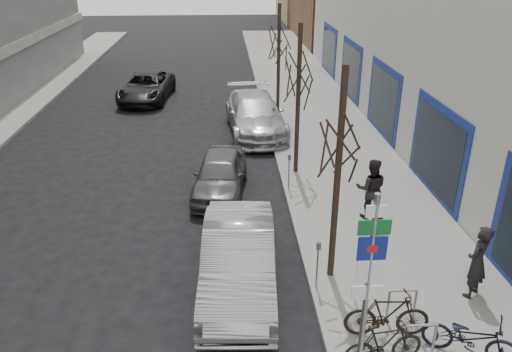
{
  "coord_description": "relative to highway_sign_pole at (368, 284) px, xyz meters",
  "views": [
    {
      "loc": [
        0.03,
        -6.89,
        7.72
      ],
      "look_at": [
        0.83,
        5.6,
        2.0
      ],
      "focal_mm": 35.0,
      "sensor_mm": 36.0,
      "label": 1
    }
  ],
  "objects": [
    {
      "name": "sidewalk_east",
      "position": [
        2.1,
        10.01,
        -2.38
      ],
      "size": [
        5.0,
        70.0,
        0.15
      ],
      "primitive_type": "cube",
      "color": "slate",
      "rests_on": "ground"
    },
    {
      "name": "highway_sign_pole",
      "position": [
        0.0,
        0.0,
        0.0
      ],
      "size": [
        0.55,
        0.1,
        4.2
      ],
      "color": "gray",
      "rests_on": "ground"
    },
    {
      "name": "bike_rack",
      "position": [
        1.4,
        0.61,
        -1.8
      ],
      "size": [
        0.66,
        2.26,
        0.83
      ],
      "color": "gray",
      "rests_on": "sidewalk_east"
    },
    {
      "name": "tree_near",
      "position": [
        0.2,
        3.51,
        1.65
      ],
      "size": [
        1.8,
        1.8,
        5.5
      ],
      "color": "black",
      "rests_on": "ground"
    },
    {
      "name": "tree_mid",
      "position": [
        0.2,
        10.01,
        1.65
      ],
      "size": [
        1.8,
        1.8,
        5.5
      ],
      "color": "black",
      "rests_on": "ground"
    },
    {
      "name": "tree_far",
      "position": [
        0.2,
        16.51,
        1.65
      ],
      "size": [
        1.8,
        1.8,
        5.5
      ],
      "color": "black",
      "rests_on": "ground"
    },
    {
      "name": "meter_front",
      "position": [
        -0.25,
        3.01,
        -1.54
      ],
      "size": [
        0.1,
        0.08,
        1.27
      ],
      "color": "gray",
      "rests_on": "sidewalk_east"
    },
    {
      "name": "meter_mid",
      "position": [
        -0.25,
        8.51,
        -1.54
      ],
      "size": [
        0.1,
        0.08,
        1.27
      ],
      "color": "gray",
      "rests_on": "sidewalk_east"
    },
    {
      "name": "meter_back",
      "position": [
        -0.25,
        14.01,
        -1.54
      ],
      "size": [
        0.1,
        0.08,
        1.27
      ],
      "color": "gray",
      "rests_on": "sidewalk_east"
    },
    {
      "name": "bike_mid_curb",
      "position": [
        2.41,
        0.56,
        -1.74
      ],
      "size": [
        1.91,
        1.33,
        1.13
      ],
      "primitive_type": "imported",
      "rotation": [
        0.0,
        0.0,
        1.11
      ],
      "color": "black",
      "rests_on": "sidewalk_east"
    },
    {
      "name": "bike_mid_inner",
      "position": [
        0.61,
        0.46,
        -1.8
      ],
      "size": [
        1.73,
        0.73,
        1.02
      ],
      "primitive_type": "imported",
      "rotation": [
        0.0,
        0.0,
        1.71
      ],
      "color": "black",
      "rests_on": "sidewalk_east"
    },
    {
      "name": "bike_far_inner",
      "position": [
        0.92,
        1.26,
        -1.75
      ],
      "size": [
        1.87,
        0.66,
        1.11
      ],
      "primitive_type": "imported",
      "rotation": [
        0.0,
        0.0,
        1.51
      ],
      "color": "black",
      "rests_on": "sidewalk_east"
    },
    {
      "name": "parked_car_front",
      "position": [
        -2.14,
        3.34,
        -1.64
      ],
      "size": [
        1.98,
        5.03,
        1.63
      ],
      "primitive_type": "imported",
      "rotation": [
        0.0,
        0.0,
        -0.05
      ],
      "color": "#ADAEB2",
      "rests_on": "ground"
    },
    {
      "name": "parked_car_mid",
      "position": [
        -2.6,
        8.71,
        -1.76
      ],
      "size": [
        2.13,
        4.26,
        1.4
      ],
      "primitive_type": "imported",
      "rotation": [
        0.0,
        0.0,
        -0.12
      ],
      "color": "#4B4C50",
      "rests_on": "ground"
    },
    {
      "name": "parked_car_back",
      "position": [
        -1.0,
        14.86,
        -1.6
      ],
      "size": [
        2.82,
        6.08,
        1.72
      ],
      "primitive_type": "imported",
      "rotation": [
        0.0,
        0.0,
        0.07
      ],
      "color": "#B3B3B8",
      "rests_on": "ground"
    },
    {
      "name": "lane_car",
      "position": [
        -6.69,
        20.68,
        -1.72
      ],
      "size": [
        2.94,
        5.49,
        1.47
      ],
      "primitive_type": "imported",
      "rotation": [
        0.0,
        0.0,
        -0.1
      ],
      "color": "black",
      "rests_on": "ground"
    },
    {
      "name": "pedestrian_near",
      "position": [
        3.4,
        2.48,
        -1.38
      ],
      "size": [
        0.8,
        0.78,
        1.86
      ],
      "primitive_type": "imported",
      "rotation": [
        0.0,
        0.0,
        3.87
      ],
      "color": "black",
      "rests_on": "sidewalk_east"
    },
    {
      "name": "pedestrian_far",
      "position": [
        1.97,
        6.41,
        -1.34
      ],
      "size": [
        0.8,
        0.62,
        1.94
      ],
      "primitive_type": "imported",
      "rotation": [
        0.0,
        0.0,
        2.94
      ],
      "color": "black",
      "rests_on": "sidewalk_east"
    }
  ]
}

